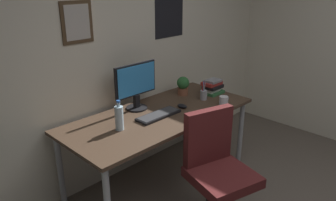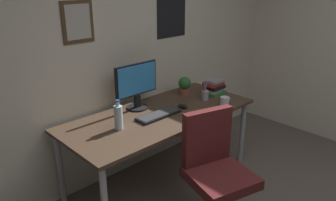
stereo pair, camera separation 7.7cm
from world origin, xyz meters
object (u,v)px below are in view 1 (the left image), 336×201
object	(u,v)px
potted_plant	(183,85)
keyboard	(159,115)
pen_cup	(204,94)
monitor	(136,84)
water_bottle	(119,118)
coffee_mug_near	(224,101)
book_stack_left	(213,87)
computer_mouse	(182,106)
office_chair	(216,165)

from	to	relation	value
potted_plant	keyboard	bearing A→B (deg)	-158.14
keyboard	pen_cup	distance (m)	0.62
monitor	water_bottle	xyz separation A→B (m)	(-0.39, -0.25, -0.13)
keyboard	coffee_mug_near	bearing A→B (deg)	-21.62
book_stack_left	water_bottle	bearing A→B (deg)	179.79
computer_mouse	pen_cup	size ratio (longest dim) A/B	0.55
monitor	coffee_mug_near	distance (m)	0.86
monitor	keyboard	distance (m)	0.36
keyboard	pen_cup	xyz separation A→B (m)	(0.62, -0.01, 0.04)
computer_mouse	book_stack_left	bearing A→B (deg)	4.49
monitor	coffee_mug_near	xyz separation A→B (m)	(0.65, -0.53, -0.19)
office_chair	pen_cup	distance (m)	0.93
office_chair	potted_plant	size ratio (longest dim) A/B	4.87
computer_mouse	water_bottle	xyz separation A→B (m)	(-0.71, 0.05, 0.09)
office_chair	monitor	bearing A→B (deg)	90.46
monitor	computer_mouse	world-z (taller)	monitor
monitor	book_stack_left	size ratio (longest dim) A/B	2.08
coffee_mug_near	keyboard	bearing A→B (deg)	158.38
potted_plant	pen_cup	xyz separation A→B (m)	(0.04, -0.25, -0.05)
monitor	coffee_mug_near	size ratio (longest dim) A/B	3.70
monitor	water_bottle	size ratio (longest dim) A/B	1.82
coffee_mug_near	book_stack_left	distance (m)	0.34
pen_cup	office_chair	bearing A→B (deg)	-134.29
monitor	pen_cup	world-z (taller)	monitor
monitor	water_bottle	distance (m)	0.48
monitor	computer_mouse	distance (m)	0.48
water_bottle	book_stack_left	xyz separation A→B (m)	(1.23, -0.00, -0.03)
monitor	water_bottle	world-z (taller)	monitor
water_bottle	coffee_mug_near	world-z (taller)	water_bottle
water_bottle	coffee_mug_near	distance (m)	1.08
book_stack_left	keyboard	bearing A→B (deg)	-177.98
coffee_mug_near	potted_plant	bearing A→B (deg)	96.33
computer_mouse	coffee_mug_near	distance (m)	0.41
book_stack_left	monitor	bearing A→B (deg)	163.11
book_stack_left	coffee_mug_near	bearing A→B (deg)	-123.88
monitor	keyboard	size ratio (longest dim) A/B	1.07
keyboard	water_bottle	size ratio (longest dim) A/B	1.70
coffee_mug_near	potted_plant	world-z (taller)	potted_plant
book_stack_left	pen_cup	bearing A→B (deg)	-168.01
computer_mouse	potted_plant	size ratio (longest dim) A/B	0.56
keyboard	computer_mouse	distance (m)	0.30
monitor	keyboard	world-z (taller)	monitor
keyboard	coffee_mug_near	xyz separation A→B (m)	(0.63, -0.25, 0.03)
keyboard	computer_mouse	size ratio (longest dim) A/B	3.91
computer_mouse	water_bottle	world-z (taller)	water_bottle
potted_plant	pen_cup	bearing A→B (deg)	-80.82
keyboard	office_chair	bearing A→B (deg)	-90.59
monitor	potted_plant	xyz separation A→B (m)	(0.59, -0.05, -0.13)
water_bottle	office_chair	bearing A→B (deg)	-59.85
coffee_mug_near	book_stack_left	bearing A→B (deg)	56.12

